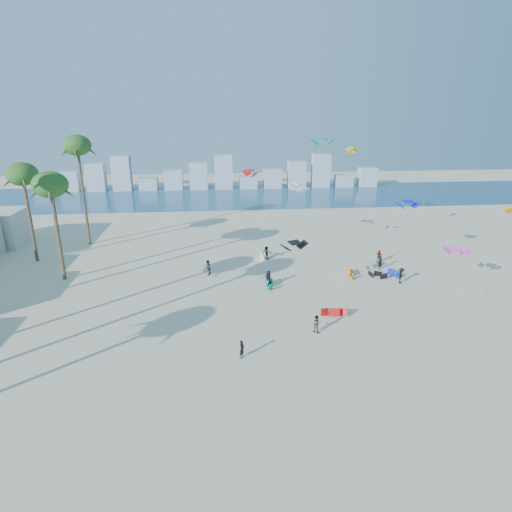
{
  "coord_description": "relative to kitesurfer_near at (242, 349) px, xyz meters",
  "views": [
    {
      "loc": [
        -1.04,
        -24.65,
        18.54
      ],
      "look_at": [
        3.0,
        16.0,
        4.5
      ],
      "focal_mm": 29.63,
      "sensor_mm": 36.0,
      "label": 1
    }
  ],
  "objects": [
    {
      "name": "ground",
      "position": [
        -0.73,
        -4.42,
        -0.76
      ],
      "size": [
        220.0,
        220.0,
        0.0
      ],
      "primitive_type": "plane",
      "color": "beige",
      "rests_on": "ground"
    },
    {
      "name": "flying_kites",
      "position": [
        14.68,
        19.91,
        9.58
      ],
      "size": [
        33.15,
        29.49,
        15.44
      ],
      "color": "black",
      "rests_on": "ground"
    },
    {
      "name": "kitesurfer_mid",
      "position": [
        6.77,
        3.44,
        0.05
      ],
      "size": [
        1.0,
        0.97,
        1.62
      ],
      "primitive_type": "imported",
      "rotation": [
        0.0,
        0.0,
        2.48
      ],
      "color": "gray",
      "rests_on": "ground"
    },
    {
      "name": "kitesurfers_far",
      "position": [
        9.35,
        17.85,
        0.13
      ],
      "size": [
        22.89,
        11.38,
        1.83
      ],
      "color": "black",
      "rests_on": "ground"
    },
    {
      "name": "kitesurfer_near",
      "position": [
        0.0,
        0.0,
        0.0
      ],
      "size": [
        0.58,
        0.66,
        1.52
      ],
      "primitive_type": "imported",
      "rotation": [
        0.0,
        0.0,
        1.09
      ],
      "color": "black",
      "rests_on": "ground"
    },
    {
      "name": "distant_skyline",
      "position": [
        -1.92,
        77.58,
        2.33
      ],
      "size": [
        85.0,
        3.0,
        8.4
      ],
      "color": "#9EADBF",
      "rests_on": "ground"
    },
    {
      "name": "ocean",
      "position": [
        -0.73,
        67.58,
        -0.75
      ],
      "size": [
        220.0,
        220.0,
        0.0
      ],
      "primitive_type": "plane",
      "color": "navy",
      "rests_on": "ground"
    },
    {
      "name": "grounded_kites",
      "position": [
        10.39,
        15.44,
        -0.35
      ],
      "size": [
        16.33,
        19.79,
        0.89
      ],
      "color": "#0C9072",
      "rests_on": "ground"
    }
  ]
}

